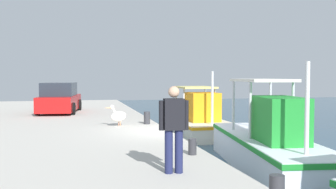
{
  "coord_description": "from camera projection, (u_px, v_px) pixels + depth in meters",
  "views": [
    {
      "loc": [
        12.59,
        -3.15,
        2.68
      ],
      "look_at": [
        -4.81,
        1.08,
        1.83
      ],
      "focal_mm": 40.24,
      "sensor_mm": 36.0,
      "label": 1
    }
  ],
  "objects": [
    {
      "name": "fishing_boat_nearest",
      "position": [
        199.0,
        122.0,
        17.13
      ],
      "size": [
        5.01,
        2.17,
        2.9
      ],
      "color": "silver",
      "rests_on": "ground"
    },
    {
      "name": "quay_pier",
      "position": [
        17.0,
        149.0,
        11.89
      ],
      "size": [
        36.0,
        10.0,
        0.8
      ],
      "primitive_type": "cube",
      "color": "#BCB7AD",
      "rests_on": "ground"
    },
    {
      "name": "mooring_bollard_second",
      "position": [
        192.0,
        147.0,
        9.06
      ],
      "size": [
        0.2,
        0.2,
        0.39
      ],
      "primitive_type": "cylinder",
      "color": "#333338",
      "rests_on": "quay_pier"
    },
    {
      "name": "fishing_boat_second",
      "position": [
        269.0,
        146.0,
        10.55
      ],
      "size": [
        6.69,
        2.72,
        3.02
      ],
      "color": "white",
      "rests_on": "ground"
    },
    {
      "name": "parked_car",
      "position": [
        60.0,
        99.0,
        19.64
      ],
      "size": [
        4.28,
        2.26,
        1.57
      ],
      "color": "black",
      "rests_on": "quay_pier"
    },
    {
      "name": "fisherman_standing",
      "position": [
        174.0,
        126.0,
        7.3
      ],
      "size": [
        0.26,
        0.59,
        1.7
      ],
      "color": "#1E234C",
      "rests_on": "quay_pier"
    },
    {
      "name": "mooring_bollard_nearest",
      "position": [
        147.0,
        118.0,
        14.91
      ],
      "size": [
        0.25,
        0.25,
        0.49
      ],
      "primitive_type": "cylinder",
      "color": "#333338",
      "rests_on": "quay_pier"
    },
    {
      "name": "pelican",
      "position": [
        118.0,
        116.0,
        14.31
      ],
      "size": [
        0.61,
        0.95,
        0.82
      ],
      "color": "tan",
      "rests_on": "quay_pier"
    }
  ]
}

